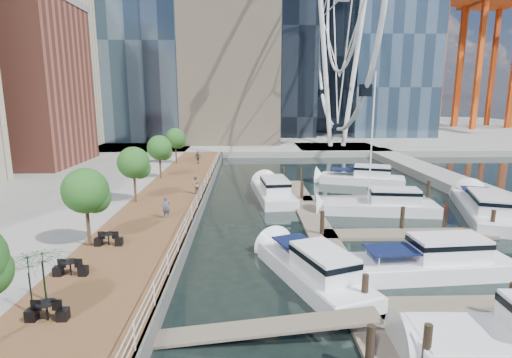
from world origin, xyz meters
The scene contains 17 objects.
ground centered at (0.00, 0.00, 0.00)m, with size 520.00×520.00×0.00m, color black.
boardwalk centered at (-9.00, 15.00, 0.50)m, with size 6.00×60.00×1.00m, color brown.
seawall centered at (-6.00, 15.00, 0.50)m, with size 0.25×60.00×1.00m, color #595954.
land_far centered at (0.00, 102.00, 0.50)m, with size 200.00×114.00×1.00m, color gray.
breakwater centered at (20.00, 20.00, 0.50)m, with size 4.00×60.00×1.00m, color gray.
pier centered at (14.00, 52.00, 0.50)m, with size 14.00×12.00×1.00m, color gray.
railing centered at (-6.10, 15.00, 1.52)m, with size 0.10×60.00×1.05m, color white, non-canonical shape.
floating_docks centered at (7.97, 9.98, 0.49)m, with size 16.00×34.00×2.60m.
port_cranes centered at (67.67, 95.67, 20.00)m, with size 40.00×52.00×38.00m.
street_trees centered at (-11.40, 14.00, 4.29)m, with size 2.60×42.60×4.60m.
cafe_tables centered at (-10.40, -2.00, 1.37)m, with size 2.50×13.70×0.74m.
yacht_foreground centered at (7.55, 1.69, 0.00)m, with size 2.71×10.12×2.15m, color white, non-canonical shape.
pedestrian_near centered at (-7.96, 9.35, 1.79)m, with size 0.57×0.38×1.57m, color #484A60.
pedestrian_mid centered at (-6.80, 16.79, 1.82)m, with size 0.80×0.62×1.64m, color #82655A.
pedestrian_far centered at (-8.51, 33.62, 1.83)m, with size 0.97×0.40×1.65m, color #32393E.
moored_yachts centered at (8.61, 12.31, 0.00)m, with size 22.46×34.79×11.50m.
cafe_seating centered at (-10.65, -5.39, 2.20)m, with size 3.60×11.32×2.57m.
Camera 1 is at (-2.30, -18.29, 9.47)m, focal length 28.00 mm.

